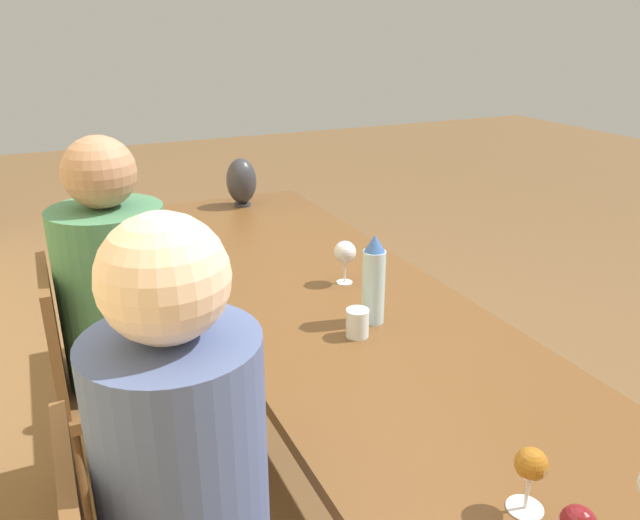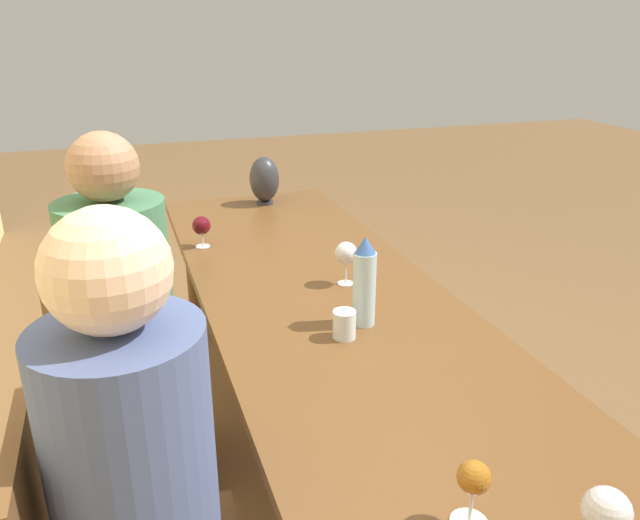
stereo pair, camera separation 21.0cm
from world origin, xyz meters
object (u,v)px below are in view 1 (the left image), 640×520
wine_glass_4 (189,230)px  vase (241,181)px  wine_glass_0 (531,467)px  wine_glass_3 (345,253)px  person_far (123,318)px  water_tumbler (357,323)px  chair_far (105,375)px  person_near (192,504)px  water_bottle (374,280)px

wine_glass_4 → vase: bearing=-36.4°
vase → wine_glass_0: (-2.17, 0.15, -0.03)m
wine_glass_3 → person_far: person_far is taller
wine_glass_3 → wine_glass_4: bearing=37.7°
water_tumbler → person_far: size_ratio=0.06×
chair_far → person_far: bearing=-90.0°
water_tumbler → chair_far: bearing=53.1°
person_near → wine_glass_0: bearing=-118.2°
water_tumbler → water_bottle: bearing=-53.4°
wine_glass_4 → person_far: 0.53m
wine_glass_0 → person_far: person_far is taller
wine_glass_0 → wine_glass_4: size_ratio=1.06×
water_tumbler → wine_glass_4: wine_glass_4 is taller
water_bottle → water_tumbler: water_bottle is taller
vase → wine_glass_0: vase is taller
water_tumbler → wine_glass_4: size_ratio=0.66×
water_tumbler → wine_glass_4: 0.94m
wine_glass_4 → chair_far: 0.65m
water_tumbler → wine_glass_4: (0.90, 0.27, 0.05)m
wine_glass_3 → person_near: (-0.80, 0.74, -0.14)m
wine_glass_3 → person_near: 1.10m
wine_glass_0 → chair_far: 1.44m
wine_glass_4 → person_far: bearing=140.8°
chair_far → person_far: person_far is taller
water_bottle → person_near: 0.86m
water_tumbler → person_near: size_ratio=0.06×
wine_glass_4 → chair_far: (-0.39, 0.40, -0.33)m
vase → person_far: bearing=142.4°
wine_glass_4 → chair_far: chair_far is taller
wine_glass_0 → person_far: (1.24, 0.56, -0.14)m
wine_glass_4 → person_near: (-1.34, 0.32, -0.11)m
water_bottle → vase: water_bottle is taller
vase → wine_glass_3: bearing=-178.6°
chair_far → person_far: (0.00, -0.08, 0.20)m
wine_glass_3 → chair_far: (0.14, 0.81, -0.36)m
wine_glass_0 → person_far: bearing=24.3°
vase → wine_glass_0: bearing=176.1°
person_near → water_bottle: bearing=-53.6°
chair_far → person_near: size_ratio=0.68×
water_bottle → wine_glass_4: water_bottle is taller
water_bottle → vase: size_ratio=1.18×
vase → wine_glass_4: size_ratio=1.84×
wine_glass_3 → person_far: bearing=79.1°
chair_far → person_far: 0.21m
wine_glass_3 → chair_far: wine_glass_3 is taller
vase → water_bottle: bearing=178.7°
chair_far → person_near: bearing=-175.3°
person_far → water_tumbler: bearing=-130.4°
wine_glass_0 → person_near: person_near is taller
wine_glass_0 → chair_far: (1.24, 0.64, -0.34)m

